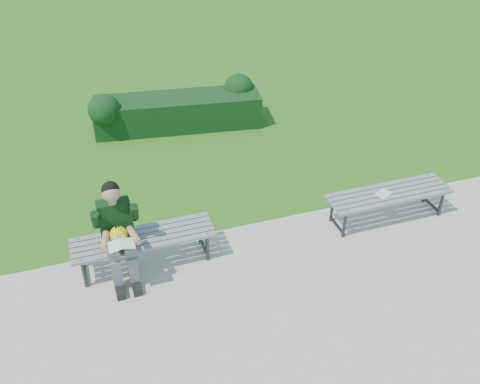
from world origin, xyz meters
TOP-DOWN VIEW (x-y plane):
  - ground at (0.00, 0.00)m, footprint 80.00×80.00m
  - walkway at (0.00, -1.75)m, footprint 30.00×3.50m
  - hedge at (-0.27, 3.32)m, footprint 3.23×1.20m
  - bench_left at (-1.54, -0.34)m, footprint 1.80×0.50m
  - bench_right at (1.93, -0.48)m, footprint 1.80×0.50m
  - seated_boy at (-1.84, -0.44)m, footprint 0.56×0.76m
  - paper_sheet at (1.83, -0.48)m, footprint 0.27×0.24m

SIDE VIEW (x-z plane):
  - ground at x=0.00m, z-range 0.00..0.00m
  - walkway at x=0.00m, z-range 0.00..0.02m
  - hedge at x=-0.27m, z-range -0.07..0.79m
  - bench_left at x=-1.54m, z-range 0.19..0.64m
  - bench_right at x=1.93m, z-range 0.19..0.64m
  - paper_sheet at x=1.83m, z-range 0.47..0.48m
  - seated_boy at x=-1.84m, z-range 0.06..1.37m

